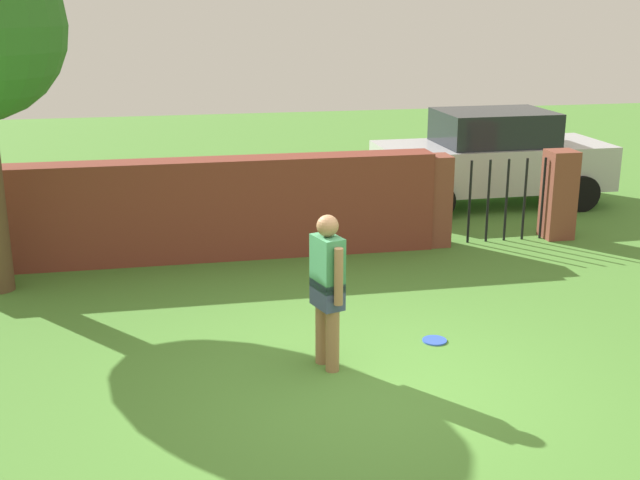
# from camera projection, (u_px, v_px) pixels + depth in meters

# --- Properties ---
(ground_plane) EXTENTS (40.00, 40.00, 0.00)m
(ground_plane) POSITION_uv_depth(u_px,v_px,m) (371.00, 387.00, 7.89)
(ground_plane) COLOR #4C8433
(brick_wall) EXTENTS (7.10, 0.50, 1.47)m
(brick_wall) POSITION_uv_depth(u_px,v_px,m) (193.00, 210.00, 11.59)
(brick_wall) COLOR brown
(brick_wall) RESTS_ON ground
(person) EXTENTS (0.32, 0.52, 1.62)m
(person) POSITION_uv_depth(u_px,v_px,m) (327.00, 285.00, 8.08)
(person) COLOR #9E704C
(person) RESTS_ON ground
(fence_gate) EXTENTS (2.49, 0.44, 1.40)m
(fence_gate) POSITION_uv_depth(u_px,v_px,m) (498.00, 198.00, 12.47)
(fence_gate) COLOR brown
(fence_gate) RESTS_ON ground
(car) EXTENTS (4.23, 1.97, 1.72)m
(car) POSITION_uv_depth(u_px,v_px,m) (492.00, 158.00, 14.74)
(car) COLOR #B7B7BC
(car) RESTS_ON ground
(frisbee_blue) EXTENTS (0.27, 0.27, 0.02)m
(frisbee_blue) POSITION_uv_depth(u_px,v_px,m) (435.00, 340.00, 8.94)
(frisbee_blue) COLOR blue
(frisbee_blue) RESTS_ON ground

